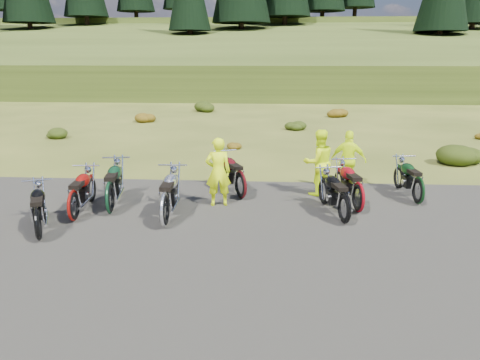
# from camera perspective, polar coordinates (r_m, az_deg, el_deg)

# --- Properties ---
(ground) EXTENTS (300.00, 300.00, 0.00)m
(ground) POSITION_cam_1_polar(r_m,az_deg,el_deg) (11.18, -2.80, -5.72)
(ground) COLOR #404918
(ground) RESTS_ON ground
(gravel_pad) EXTENTS (20.00, 12.00, 0.04)m
(gravel_pad) POSITION_cam_1_polar(r_m,az_deg,el_deg) (9.36, -4.20, -10.11)
(gravel_pad) COLOR black
(gravel_pad) RESTS_ON ground
(hill_slope) EXTENTS (300.00, 45.97, 9.37)m
(hill_slope) POSITION_cam_1_polar(r_m,az_deg,el_deg) (60.51, 2.67, 11.53)
(hill_slope) COLOR #334115
(hill_slope) RESTS_ON ground
(hill_plateau) EXTENTS (300.00, 90.00, 9.17)m
(hill_plateau) POSITION_cam_1_polar(r_m,az_deg,el_deg) (120.43, 3.29, 13.42)
(hill_plateau) COLOR #334115
(hill_plateau) RESTS_ON ground
(shrub_1) EXTENTS (1.03, 1.03, 0.61)m
(shrub_1) POSITION_cam_1_polar(r_m,az_deg,el_deg) (24.28, -21.55, 5.49)
(shrub_1) COLOR black
(shrub_1) RESTS_ON ground
(shrub_2) EXTENTS (1.30, 1.30, 0.77)m
(shrub_2) POSITION_cam_1_polar(r_m,az_deg,el_deg) (28.20, -11.63, 7.64)
(shrub_2) COLOR brown
(shrub_2) RESTS_ON ground
(shrub_3) EXTENTS (1.56, 1.56, 0.92)m
(shrub_3) POSITION_cam_1_polar(r_m,az_deg,el_deg) (32.77, -4.23, 9.09)
(shrub_3) COLOR black
(shrub_3) RESTS_ON ground
(shrub_4) EXTENTS (0.77, 0.77, 0.45)m
(shrub_4) POSITION_cam_1_polar(r_m,az_deg,el_deg) (19.99, -0.96, 4.43)
(shrub_4) COLOR brown
(shrub_4) RESTS_ON ground
(shrub_5) EXTENTS (1.03, 1.03, 0.61)m
(shrub_5) POSITION_cam_1_polar(r_m,az_deg,el_deg) (25.17, 6.68, 6.77)
(shrub_5) COLOR black
(shrub_5) RESTS_ON ground
(shrub_6) EXTENTS (1.30, 1.30, 0.77)m
(shrub_6) POSITION_cam_1_polar(r_m,az_deg,el_deg) (30.66, 11.70, 8.24)
(shrub_6) COLOR brown
(shrub_6) RESTS_ON ground
(shrub_7) EXTENTS (1.56, 1.56, 0.92)m
(shrub_7) POSITION_cam_1_polar(r_m,az_deg,el_deg) (19.17, 25.39, 3.17)
(shrub_7) COLOR black
(shrub_7) RESTS_ON ground
(shrub_8) EXTENTS (0.77, 0.77, 0.45)m
(shrub_8) POSITION_cam_1_polar(r_m,az_deg,el_deg) (25.14, 27.21, 4.99)
(shrub_8) COLOR brown
(shrub_8) RESTS_ON ground
(motorcycle_0) EXTENTS (1.48, 2.20, 1.10)m
(motorcycle_0) POSITION_cam_1_polar(r_m,az_deg,el_deg) (11.27, -23.21, -6.84)
(motorcycle_0) COLOR black
(motorcycle_0) RESTS_ON ground
(motorcycle_1) EXTENTS (0.90, 2.22, 1.14)m
(motorcycle_1) POSITION_cam_1_polar(r_m,az_deg,el_deg) (12.19, -19.47, -4.81)
(motorcycle_1) COLOR maroon
(motorcycle_1) RESTS_ON ground
(motorcycle_2) EXTENTS (1.13, 2.42, 1.22)m
(motorcycle_2) POSITION_cam_1_polar(r_m,az_deg,el_deg) (12.44, -15.46, -4.06)
(motorcycle_2) COLOR black
(motorcycle_2) RESTS_ON ground
(motorcycle_3) EXTENTS (0.86, 2.36, 1.22)m
(motorcycle_3) POSITION_cam_1_polar(r_m,az_deg,el_deg) (11.28, -9.10, -5.71)
(motorcycle_3) COLOR silver
(motorcycle_3) RESTS_ON ground
(motorcycle_4) EXTENTS (1.65, 2.34, 1.18)m
(motorcycle_4) POSITION_cam_1_polar(r_m,az_deg,el_deg) (13.20, 0.08, -2.36)
(motorcycle_4) COLOR #410A0F
(motorcycle_4) RESTS_ON ground
(motorcycle_5) EXTENTS (1.20, 2.27, 1.13)m
(motorcycle_5) POSITION_cam_1_polar(r_m,az_deg,el_deg) (11.61, 12.48, -5.27)
(motorcycle_5) COLOR black
(motorcycle_5) RESTS_ON ground
(motorcycle_6) EXTENTS (1.14, 2.32, 1.16)m
(motorcycle_6) POSITION_cam_1_polar(r_m,az_deg,el_deg) (12.48, 14.10, -3.90)
(motorcycle_6) COLOR maroon
(motorcycle_6) RESTS_ON ground
(motorcycle_7) EXTENTS (0.93, 2.18, 1.11)m
(motorcycle_7) POSITION_cam_1_polar(r_m,az_deg,el_deg) (13.62, 20.75, -2.83)
(motorcycle_7) COLOR black
(motorcycle_7) RESTS_ON ground
(person_middle) EXTENTS (0.75, 0.57, 1.84)m
(person_middle) POSITION_cam_1_polar(r_m,az_deg,el_deg) (12.39, -2.68, 0.86)
(person_middle) COLOR #DAF70D
(person_middle) RESTS_ON ground
(person_right_a) EXTENTS (1.11, 0.99, 1.89)m
(person_right_a) POSITION_cam_1_polar(r_m,az_deg,el_deg) (13.51, 9.55, 2.00)
(person_right_a) COLOR #DAF70D
(person_right_a) RESTS_ON ground
(person_right_b) EXTENTS (1.12, 0.70, 1.77)m
(person_right_b) POSITION_cam_1_polar(r_m,az_deg,el_deg) (14.25, 13.08, 2.26)
(person_right_b) COLOR #DAF70D
(person_right_b) RESTS_ON ground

